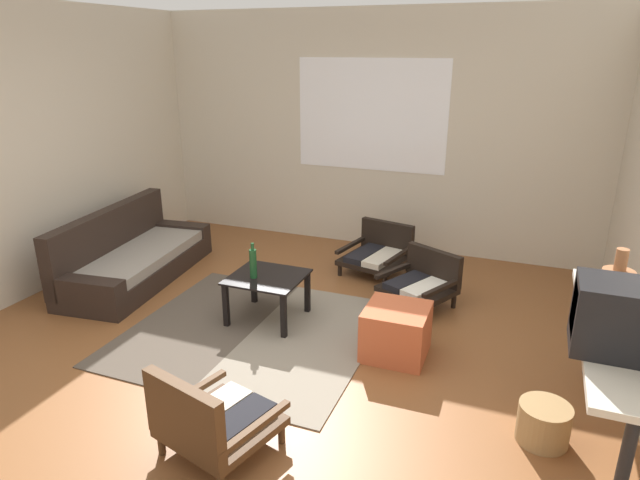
{
  "coord_description": "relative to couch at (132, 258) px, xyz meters",
  "views": [
    {
      "loc": [
        1.79,
        -3.14,
        2.28
      ],
      "look_at": [
        0.18,
        0.96,
        0.73
      ],
      "focal_mm": 30.91,
      "sensor_mm": 36.0,
      "label": 1
    }
  ],
  "objects": [
    {
      "name": "coffee_table",
      "position": [
        1.72,
        -0.32,
        0.12
      ],
      "size": [
        0.62,
        0.58,
        0.41
      ],
      "color": "black",
      "rests_on": "ground"
    },
    {
      "name": "wicker_basket",
      "position": [
        3.99,
        -1.13,
        -0.09
      ],
      "size": [
        0.31,
        0.31,
        0.25
      ],
      "primitive_type": "cylinder",
      "color": "#9E7A4C",
      "rests_on": "ground"
    },
    {
      "name": "armchair_corner",
      "position": [
        2.91,
        0.48,
        0.02
      ],
      "size": [
        0.77,
        0.75,
        0.5
      ],
      "color": "black",
      "rests_on": "ground"
    },
    {
      "name": "glass_bottle",
      "position": [
        1.62,
        -0.39,
        0.33
      ],
      "size": [
        0.06,
        0.06,
        0.31
      ],
      "color": "#194723",
      "rests_on": "coffee_table"
    },
    {
      "name": "ottoman_orange",
      "position": [
        2.91,
        -0.48,
        -0.02
      ],
      "size": [
        0.49,
        0.49,
        0.4
      ],
      "primitive_type": "cube",
      "rotation": [
        0.0,
        0.0,
        0.02
      ],
      "color": "#BC5633",
      "rests_on": "ground"
    },
    {
      "name": "clay_vase",
      "position": [
        4.29,
        -0.75,
        0.7
      ],
      "size": [
        0.19,
        0.19,
        0.37
      ],
      "color": "#935B38",
      "rests_on": "console_shelf"
    },
    {
      "name": "ground_plane",
      "position": [
        1.95,
        -1.08,
        -0.22
      ],
      "size": [
        7.8,
        7.8,
        0.0
      ],
      "primitive_type": "plane",
      "color": "brown"
    },
    {
      "name": "far_wall_with_window",
      "position": [
        1.95,
        1.98,
        1.13
      ],
      "size": [
        5.6,
        0.13,
        2.7
      ],
      "color": "beige",
      "rests_on": "ground"
    },
    {
      "name": "armchair_striped_foreground",
      "position": [
        2.18,
        -1.99,
        0.03
      ],
      "size": [
        0.72,
        0.72,
        0.58
      ],
      "color": "#472D19",
      "rests_on": "ground"
    },
    {
      "name": "couch",
      "position": [
        0.0,
        0.0,
        0.0
      ],
      "size": [
        0.95,
        1.93,
        0.72
      ],
      "color": "black",
      "rests_on": "ground"
    },
    {
      "name": "console_shelf",
      "position": [
        4.29,
        -1.03,
        0.48
      ],
      "size": [
        0.4,
        1.72,
        0.79
      ],
      "color": "beige",
      "rests_on": "ground"
    },
    {
      "name": "crt_television",
      "position": [
        4.29,
        -1.32,
        0.76
      ],
      "size": [
        0.53,
        0.34,
        0.38
      ],
      "color": "black",
      "rests_on": "console_shelf"
    },
    {
      "name": "armchair_by_window",
      "position": [
        2.31,
        1.12,
        0.0
      ],
      "size": [
        0.74,
        0.74,
        0.5
      ],
      "color": "black",
      "rests_on": "ground"
    },
    {
      "name": "area_rug",
      "position": [
        1.7,
        -0.59,
        -0.21
      ],
      "size": [
        2.0,
        1.96,
        0.01
      ],
      "color": "#4C4238",
      "rests_on": "ground"
    }
  ]
}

